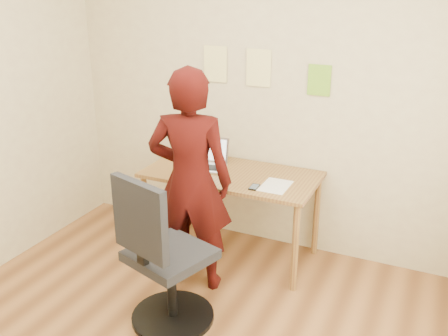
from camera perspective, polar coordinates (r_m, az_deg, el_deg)
The scene contains 10 objects.
room at distance 2.64m, azimuth -9.01°, elevation 1.53°, with size 3.58×3.58×2.78m.
desk at distance 4.07m, azimuth 0.83°, elevation -1.68°, with size 1.40×0.70×0.74m.
laptop at distance 4.16m, azimuth -1.91°, elevation 0.86°, with size 0.35×0.32×0.23m.
paper_sheet at distance 3.80m, azimuth 5.89°, elevation -2.03°, with size 0.20×0.29×0.00m, color white.
phone at distance 3.76m, azimuth 3.47°, elevation -2.18°, with size 0.07×0.12×0.01m.
wall_note_left at distance 4.27m, azimuth -0.99°, elevation 11.80°, with size 0.21×0.00×0.30m, color #FEF297.
wall_note_mid at distance 4.12m, azimuth 3.96°, elevation 11.34°, with size 0.21×0.00×0.30m, color #FEF297.
wall_note_right at distance 3.98m, azimuth 10.82°, elevation 9.82°, with size 0.18×0.00×0.24m, color #79BD2A.
office_chair at distance 3.34m, azimuth -7.06°, elevation -10.82°, with size 0.60×0.62×1.09m.
person at distance 3.61m, azimuth -3.86°, elevation -1.58°, with size 0.61×0.40×1.68m, color #310906.
Camera 1 is at (1.41, -2.06, 2.21)m, focal length 40.00 mm.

